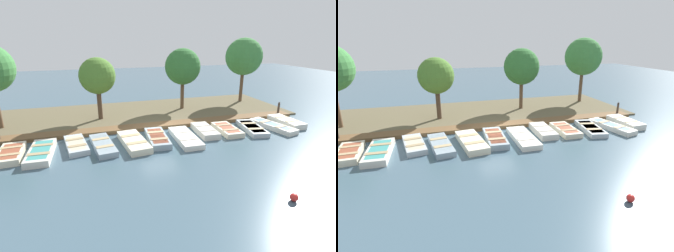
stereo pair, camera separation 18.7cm
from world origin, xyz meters
The scene contains 20 objects.
ground_plane centered at (0.00, 0.00, 0.00)m, with size 80.00×80.00×0.00m, color #425B6B.
shore_bank centered at (-5.00, 0.00, 0.06)m, with size 8.00×24.00×0.12m.
dock_walkway centered at (-1.13, 0.00, 0.13)m, with size 1.10×22.04×0.25m.
rowboat_0 centered at (1.32, -8.56, 0.19)m, with size 2.75×1.34×0.38m.
rowboat_1 centered at (1.59, -7.04, 0.19)m, with size 3.24×1.29×0.39m.
rowboat_2 centered at (0.97, -5.25, 0.17)m, with size 3.02×1.55×0.34m.
rowboat_3 centered at (1.48, -3.77, 0.17)m, with size 3.39×1.50×0.35m.
rowboat_4 centered at (1.57, -1.99, 0.20)m, with size 3.51×1.63×0.41m.
rowboat_5 centered at (1.35, -0.49, 0.19)m, with size 3.22×1.33×0.39m.
rowboat_6 centered at (1.71, 1.21, 0.17)m, with size 3.52×1.28×0.35m.
rowboat_7 centered at (0.97, 2.88, 0.20)m, with size 2.74×1.22×0.41m.
rowboat_8 centered at (1.15, 4.43, 0.18)m, with size 2.68×1.28×0.36m.
rowboat_9 centered at (1.31, 6.25, 0.16)m, with size 3.27×1.67×0.33m.
rowboat_10 centered at (1.39, 7.88, 0.17)m, with size 3.58×1.73×0.35m.
rowboat_11 centered at (0.95, 9.38, 0.22)m, with size 2.86×1.25×0.44m.
mooring_post_far centered at (-1.10, 10.29, 0.58)m, with size 0.17×0.17×1.16m.
buoy centered at (8.97, 3.06, 0.16)m, with size 0.32×0.32×0.32m.
park_tree_left centered at (-4.08, -3.59, 3.37)m, with size 2.66×2.66×4.74m.
park_tree_center centered at (-5.26, 3.49, 3.72)m, with size 3.02×3.02×5.25m.
park_tree_right centered at (-6.21, 9.91, 4.35)m, with size 3.42×3.42×6.08m.
Camera 1 is at (15.95, -4.19, 6.08)m, focal length 28.00 mm.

